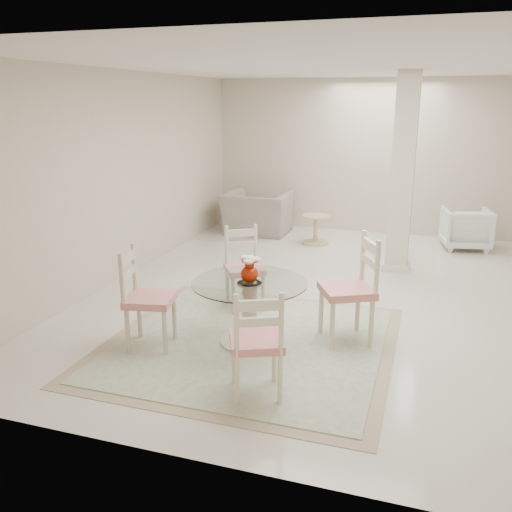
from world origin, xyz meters
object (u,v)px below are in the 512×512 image
(dining_chair_south, at_px, (257,336))
(recliner_taupe, at_px, (257,213))
(red_vase, at_px, (250,269))
(side_table, at_px, (315,231))
(column, at_px, (403,174))
(dining_table, at_px, (250,313))
(dining_chair_west, at_px, (142,291))
(dining_chair_north, at_px, (243,261))
(dining_chair_east, at_px, (355,281))
(armchair_white, at_px, (466,229))

(dining_chair_south, xyz_separation_m, recliner_taupe, (-1.74, 5.38, -0.18))
(red_vase, bearing_deg, side_table, 92.97)
(red_vase, bearing_deg, column, 68.26)
(dining_table, relative_size, dining_chair_south, 1.07)
(red_vase, xyz_separation_m, recliner_taupe, (-1.36, 4.44, -0.40))
(column, distance_m, dining_chair_west, 4.05)
(dining_chair_west, height_order, recliner_taupe, dining_chair_west)
(dining_chair_north, distance_m, dining_chair_west, 1.42)
(column, distance_m, red_vase, 3.26)
(dining_table, bearing_deg, recliner_taupe, 107.04)
(dining_chair_east, xyz_separation_m, side_table, (-1.16, 3.63, -0.40))
(red_vase, distance_m, armchair_white, 4.99)
(dining_chair_north, xyz_separation_m, recliner_taupe, (-0.97, 3.50, -0.18))
(dining_chair_west, bearing_deg, recliner_taupe, -7.35)
(dining_chair_south, bearing_deg, side_table, -107.07)
(dining_chair_east, distance_m, dining_chair_west, 2.05)
(column, height_order, red_vase, column)
(dining_chair_south, xyz_separation_m, armchair_white, (1.77, 5.42, -0.22))
(dining_table, height_order, dining_chair_south, dining_chair_south)
(dining_table, height_order, recliner_taupe, recliner_taupe)
(column, distance_m, dining_chair_north, 2.70)
(recliner_taupe, bearing_deg, dining_chair_north, 105.11)
(dining_chair_north, distance_m, recliner_taupe, 3.63)
(column, bearing_deg, dining_chair_south, -101.59)
(side_table, bearing_deg, red_vase, -87.03)
(dining_chair_north, relative_size, armchair_white, 1.44)
(dining_chair_south, bearing_deg, dining_chair_east, -136.82)
(dining_chair_west, height_order, armchair_white, dining_chair_west)
(armchair_white, bearing_deg, dining_chair_north, 44.38)
(dining_chair_east, relative_size, armchair_white, 1.65)
(dining_chair_east, relative_size, recliner_taupe, 1.04)
(column, distance_m, recliner_taupe, 3.10)
(dining_chair_north, bearing_deg, column, 20.34)
(dining_chair_east, bearing_deg, side_table, 170.48)
(dining_chair_south, bearing_deg, dining_table, -91.69)
(column, relative_size, recliner_taupe, 2.36)
(dining_chair_west, distance_m, recliner_taupe, 4.83)
(red_vase, xyz_separation_m, armchair_white, (2.16, 4.48, -0.44))
(armchair_white, bearing_deg, column, 47.30)
(dining_table, height_order, red_vase, red_vase)
(red_vase, relative_size, dining_chair_north, 0.25)
(dining_chair_east, xyz_separation_m, armchair_white, (1.21, 4.09, -0.30))
(dining_chair_north, xyz_separation_m, dining_chair_west, (-0.56, -1.31, 0.03))
(column, distance_m, dining_chair_south, 4.08)
(dining_chair_north, height_order, side_table, dining_chair_north)
(red_vase, distance_m, dining_chair_south, 1.04)
(dining_chair_north, bearing_deg, armchair_white, 22.37)
(red_vase, xyz_separation_m, dining_chair_west, (-0.95, -0.37, -0.20))
(dining_table, height_order, dining_chair_north, dining_chair_north)
(red_vase, height_order, recliner_taupe, red_vase)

